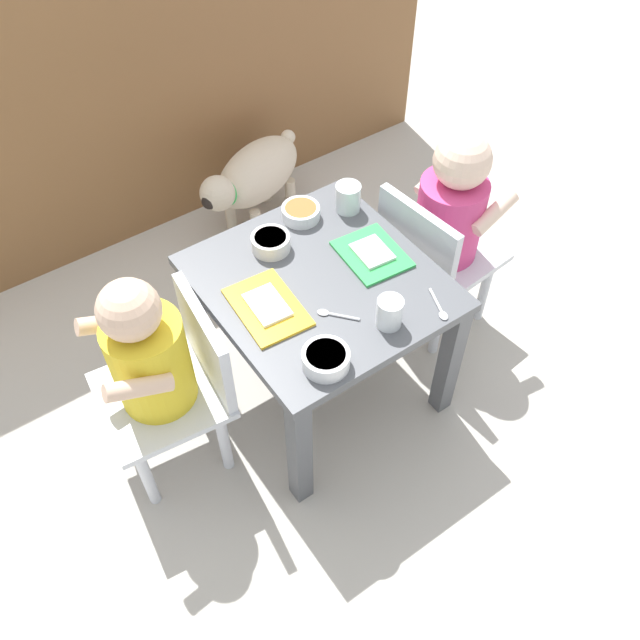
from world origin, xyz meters
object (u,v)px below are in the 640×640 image
Objects in this scene: water_cup_right at (389,314)px; spoon_by_left_tray at (334,315)px; water_cup_left at (348,199)px; seated_child_right at (448,216)px; food_tray_right at (372,254)px; dog at (254,175)px; cereal_bowl_right_side at (326,359)px; food_tray_left at (267,307)px; spoon_by_right_tray at (439,308)px; seated_child_left at (155,360)px; dining_table at (320,301)px; veggie_bowl_far at (301,212)px; veggie_bowl_near at (271,242)px.

spoon_by_left_tray is (-0.09, 0.09, -0.03)m from water_cup_right.
water_cup_left and water_cup_right have the same top height.
seated_child_right reaches higher than food_tray_right.
dog is 0.57m from water_cup_left.
water_cup_left is 0.51m from cereal_bowl_right_side.
food_tray_left reaches higher than spoon_by_right_tray.
water_cup_right is (0.47, -0.23, 0.06)m from seated_child_left.
spoon_by_left_tray is 0.24m from spoon_by_right_tray.
water_cup_left reaches higher than dog.
spoon_by_right_tray is at bearing -53.66° from dining_table.
water_cup_right reaches higher than dog.
seated_child_left is at bearing -160.91° from veggie_bowl_far.
dining_table is at bearing 2.34° from food_tray_left.
cereal_bowl_right_side is at bearing -131.72° from water_cup_left.
water_cup_right is (0.05, -0.20, 0.11)m from dining_table.
water_cup_left is at bearing 26.04° from food_tray_left.
dining_table is 0.27m from cereal_bowl_right_side.
food_tray_left is at bearing -177.83° from seated_child_right.
food_tray_right reaches higher than spoon_by_right_tray.
water_cup_right is 0.71× the size of cereal_bowl_right_side.
seated_child_right is 0.72m from dog.
food_tray_right is 1.88× the size of veggie_bowl_far.
veggie_bowl_far is at bearing 19.09° from seated_child_left.
dog is 0.54m from veggie_bowl_far.
food_tray_left is 2.16× the size of spoon_by_right_tray.
water_cup_left is 0.40m from water_cup_right.
cereal_bowl_right_side is at bearing -117.60° from veggie_bowl_far.
food_tray_right is at bearing -95.25° from dog.
water_cup_right is 0.88× the size of spoon_by_left_tray.
water_cup_right is (-0.10, -0.19, 0.03)m from food_tray_right.
veggie_bowl_near is at bearing 103.94° from dining_table.
veggie_bowl_far is (0.22, 0.42, -0.00)m from cereal_bowl_right_side.
food_tray_left is at bearing -118.01° from dog.
veggie_bowl_near is 0.98× the size of spoon_by_right_tray.
spoon_by_right_tray reaches higher than dog.
food_tray_left is 0.30m from food_tray_right.
seated_child_left is (-0.42, 0.03, 0.04)m from dining_table.
spoon_by_right_tray is at bearing -92.72° from dog.
spoon_by_left_tray is at bearing -107.77° from dog.
spoon_by_right_tray is at bearing -14.82° from water_cup_right.
cereal_bowl_right_side is at bearing -104.59° from veggie_bowl_near.
spoon_by_right_tray is (-0.04, -0.40, -0.03)m from water_cup_left.
dining_table is 0.14m from spoon_by_left_tray.
dog is 0.81m from food_tray_left.
food_tray_right is at bearing -3.97° from seated_child_left.
seated_child_left reaches higher than water_cup_right.
water_cup_right is at bearing 4.52° from cereal_bowl_right_side.
food_tray_left is 2.04× the size of cereal_bowl_right_side.
seated_child_right is 6.58× the size of spoon_by_right_tray.
cereal_bowl_right_side is at bearing -111.31° from dog.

